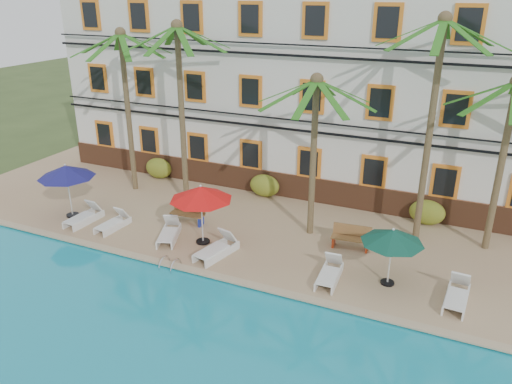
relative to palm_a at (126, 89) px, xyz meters
The scene contains 24 objects.
ground 10.02m from the palm_a, 34.48° to the right, with size 100.00×100.00×0.00m, color #384C23.
pool_deck 8.72m from the palm_a, ahead, with size 30.00×12.00×0.25m, color tan.
pool_coping 10.34m from the palm_a, 39.19° to the right, with size 30.00×0.35×0.06m, color tan.
hotel_building 8.70m from the palm_a, 36.49° to the left, with size 25.40×6.44×10.22m.
palm_a is the anchor object (origin of this frame).
palm_b 3.33m from the palm_a, ahead, with size 4.59×4.59×8.28m.
palm_c 9.77m from the palm_a, ahead, with size 4.59×4.59×6.58m.
palm_d 13.78m from the palm_a, ahead, with size 4.59×4.59×8.75m.
palm_e 16.41m from the palm_a, ahead, with size 4.59×4.59×6.73m.
shrub_left 4.87m from the palm_a, 82.84° to the left, with size 1.50×0.90×1.10m, color #2A631C.
shrub_mid 8.03m from the palm_a, 15.69° to the left, with size 1.50×0.90×1.10m, color #2A631C.
shrub_right 14.82m from the palm_a, ahead, with size 1.50×0.90×1.10m, color #2A631C.
umbrella_blue 4.90m from the palm_a, 97.98° to the right, with size 2.46×2.46×2.46m.
umbrella_red 7.66m from the palm_a, 31.08° to the right, with size 2.49×2.49×2.49m.
umbrella_green 14.24m from the palm_a, 15.27° to the right, with size 2.13×2.13×2.14m.
lounger_a 6.35m from the palm_a, 84.13° to the right, with size 0.76×1.88×0.87m.
lounger_b 6.62m from the palm_a, 64.48° to the right, with size 0.73×1.72×0.79m.
lounger_c 7.75m from the palm_a, 40.26° to the right, with size 1.28×1.96×0.87m.
lounger_d 9.57m from the palm_a, 31.49° to the right, with size 1.12×2.07×0.93m.
lounger_e 13.14m from the palm_a, 20.30° to the right, with size 0.74×1.83×0.85m.
lounger_f 16.79m from the palm_a, 13.94° to the right, with size 0.76×1.89×0.88m.
bench_left 6.87m from the palm_a, 26.82° to the right, with size 1.53×0.57×0.93m.
bench_right 12.54m from the palm_a, ahead, with size 1.54×0.62×0.93m.
pool_ladder 9.72m from the palm_a, 44.47° to the right, with size 0.54×0.74×0.74m.
Camera 1 is at (8.31, -14.15, 9.70)m, focal length 35.00 mm.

